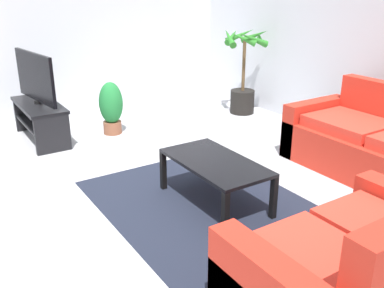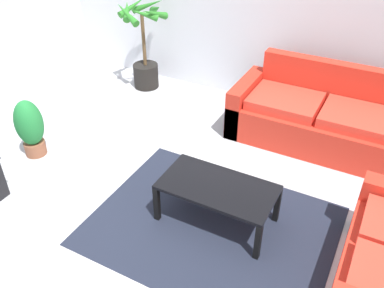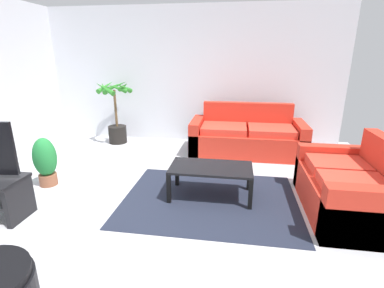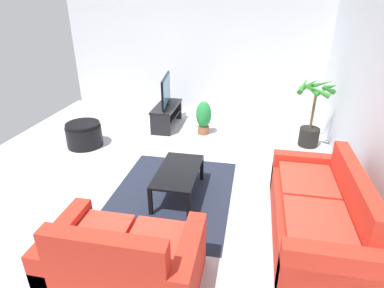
{
  "view_description": "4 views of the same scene",
  "coord_description": "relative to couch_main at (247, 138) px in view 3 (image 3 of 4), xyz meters",
  "views": [
    {
      "loc": [
        3.52,
        -1.6,
        1.91
      ],
      "look_at": [
        0.23,
        0.52,
        0.44
      ],
      "focal_mm": 40.4,
      "sensor_mm": 36.0,
      "label": 1
    },
    {
      "loc": [
        1.78,
        -2.11,
        2.82
      ],
      "look_at": [
        0.25,
        0.74,
        0.59
      ],
      "focal_mm": 38.42,
      "sensor_mm": 36.0,
      "label": 2
    },
    {
      "loc": [
        0.93,
        -2.9,
        1.8
      ],
      "look_at": [
        0.35,
        0.87,
        0.58
      ],
      "focal_mm": 26.76,
      "sensor_mm": 36.0,
      "label": 3
    },
    {
      "loc": [
        4.41,
        1.43,
        2.63
      ],
      "look_at": [
        0.11,
        0.58,
        0.58
      ],
      "focal_mm": 29.71,
      "sensor_mm": 36.0,
      "label": 4
    }
  ],
  "objects": [
    {
      "name": "couch_loveseat",
      "position": [
        1.13,
        -1.94,
        -0.0
      ],
      "size": [
        0.9,
        1.45,
        0.9
      ],
      "color": "red",
      "rests_on": "ground"
    },
    {
      "name": "couch_main",
      "position": [
        0.0,
        0.0,
        0.0
      ],
      "size": [
        2.04,
        0.9,
        0.9
      ],
      "color": "red",
      "rests_on": "ground"
    },
    {
      "name": "potted_palm",
      "position": [
        -2.64,
        0.26,
        0.26
      ],
      "size": [
        0.67,
        0.69,
        1.28
      ],
      "color": "black",
      "rests_on": "ground"
    },
    {
      "name": "wall_back",
      "position": [
        -1.15,
        0.72,
        1.05
      ],
      "size": [
        6.0,
        0.06,
        2.7
      ],
      "primitive_type": "cube",
      "color": "silver",
      "rests_on": "ground"
    },
    {
      "name": "area_rug",
      "position": [
        -0.5,
        -1.89,
        -0.3
      ],
      "size": [
        2.2,
        1.7,
        0.01
      ],
      "primitive_type": "cube",
      "color": "#1E2333",
      "rests_on": "ground"
    },
    {
      "name": "ground_plane",
      "position": [
        -1.15,
        -2.28,
        -0.3
      ],
      "size": [
        6.6,
        6.6,
        0.0
      ],
      "primitive_type": "plane",
      "color": "#B2B2B7"
    },
    {
      "name": "coffee_table",
      "position": [
        -0.5,
        -1.79,
        0.06
      ],
      "size": [
        1.05,
        0.56,
        0.42
      ],
      "color": "black",
      "rests_on": "ground"
    },
    {
      "name": "potted_plant_small",
      "position": [
        -2.82,
        -1.81,
        0.07
      ],
      "size": [
        0.31,
        0.31,
        0.7
      ],
      "color": "brown",
      "rests_on": "ground"
    }
  ]
}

